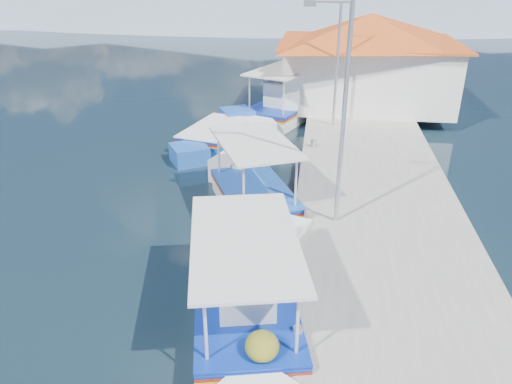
# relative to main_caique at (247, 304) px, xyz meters

# --- Properties ---
(ground) EXTENTS (160.00, 160.00, 0.00)m
(ground) POSITION_rel_main_caique_xyz_m (-2.64, 2.03, -0.46)
(ground) COLOR black
(ground) RESTS_ON ground
(quay) EXTENTS (5.00, 44.00, 0.50)m
(quay) POSITION_rel_main_caique_xyz_m (3.26, 8.03, -0.21)
(quay) COLOR #9A9690
(quay) RESTS_ON ground
(bollards) EXTENTS (0.20, 17.20, 0.30)m
(bollards) POSITION_rel_main_caique_xyz_m (1.16, 7.28, 0.19)
(bollards) COLOR #A5A8AD
(bollards) RESTS_ON quay
(main_caique) EXTENTS (3.18, 7.14, 2.41)m
(main_caique) POSITION_rel_main_caique_xyz_m (0.00, 0.00, 0.00)
(main_caique) COLOR silver
(main_caique) RESTS_ON ground
(caique_green_canopy) EXTENTS (3.78, 6.14, 2.52)m
(caique_green_canopy) POSITION_rel_main_caique_xyz_m (-0.53, 5.51, -0.09)
(caique_green_canopy) COLOR silver
(caique_green_canopy) RESTS_ON ground
(caique_blue_hull) EXTENTS (2.97, 6.37, 1.17)m
(caique_blue_hull) POSITION_rel_main_caique_xyz_m (-3.09, 11.33, -0.15)
(caique_blue_hull) COLOR #1C50A9
(caique_blue_hull) RESTS_ON ground
(caique_far) EXTENTS (4.26, 7.27, 2.76)m
(caique_far) POSITION_rel_main_caique_xyz_m (-0.45, 15.28, 0.05)
(caique_far) COLOR silver
(caique_far) RESTS_ON ground
(harbor_building) EXTENTS (10.49, 10.49, 4.40)m
(harbor_building) POSITION_rel_main_caique_xyz_m (3.56, 17.03, 2.31)
(harbor_building) COLOR white
(harbor_building) RESTS_ON quay
(lamp_post_near) EXTENTS (1.21, 0.14, 6.00)m
(lamp_post_near) POSITION_rel_main_caique_xyz_m (1.87, 4.03, 3.39)
(lamp_post_near) COLOR #A5A8AD
(lamp_post_near) RESTS_ON quay
(lamp_post_far) EXTENTS (1.21, 0.14, 6.00)m
(lamp_post_far) POSITION_rel_main_caique_xyz_m (1.87, 13.03, 3.39)
(lamp_post_far) COLOR #A5A8AD
(lamp_post_far) RESTS_ON quay
(mountain_ridge) EXTENTS (171.40, 96.00, 5.50)m
(mountain_ridge) POSITION_rel_main_caique_xyz_m (3.90, 58.03, 1.58)
(mountain_ridge) COLOR gray
(mountain_ridge) RESTS_ON ground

